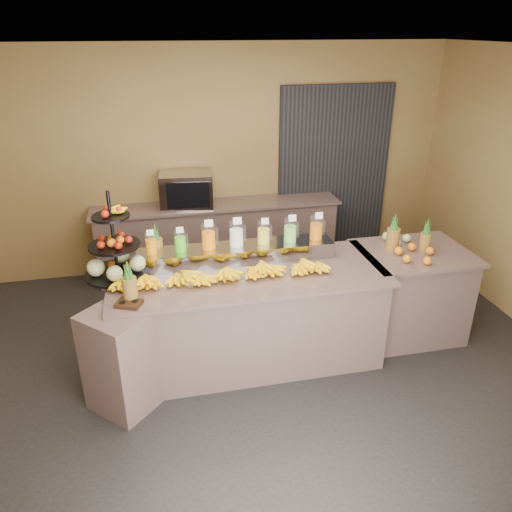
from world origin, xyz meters
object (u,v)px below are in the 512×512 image
object	(u,v)px
banana_heap	(225,271)
right_fruit_pile	(411,247)
condiment_caddy	(129,304)
oven_warmer	(186,190)
fruit_stand	(120,256)
pitcher_tray	(237,253)

from	to	relation	value
banana_heap	right_fruit_pile	world-z (taller)	right_fruit_pile
condiment_caddy	oven_warmer	xyz separation A→B (m)	(0.68, 2.30, 0.20)
condiment_caddy	right_fruit_pile	world-z (taller)	right_fruit_pile
fruit_stand	right_fruit_pile	size ratio (longest dim) A/B	1.90
right_fruit_pile	oven_warmer	size ratio (longest dim) A/B	0.67
banana_heap	condiment_caddy	xyz separation A→B (m)	(-0.83, -0.30, -0.05)
right_fruit_pile	pitcher_tray	bearing A→B (deg)	172.48
condiment_caddy	oven_warmer	size ratio (longest dim) A/B	0.31
condiment_caddy	oven_warmer	bearing A→B (deg)	73.54
pitcher_tray	condiment_caddy	world-z (taller)	pitcher_tray
banana_heap	right_fruit_pile	size ratio (longest dim) A/B	4.75
right_fruit_pile	oven_warmer	world-z (taller)	oven_warmer
banana_heap	fruit_stand	xyz separation A→B (m)	(-0.89, 0.21, 0.14)
oven_warmer	banana_heap	bearing A→B (deg)	-80.14
pitcher_tray	condiment_caddy	bearing A→B (deg)	-147.42
pitcher_tray	fruit_stand	bearing A→B (deg)	-173.53
pitcher_tray	fruit_stand	distance (m)	1.07
pitcher_tray	banana_heap	distance (m)	0.37
fruit_stand	oven_warmer	bearing A→B (deg)	68.71
pitcher_tray	right_fruit_pile	world-z (taller)	right_fruit_pile
pitcher_tray	right_fruit_pile	xyz separation A→B (m)	(1.69, -0.22, -0.00)
condiment_caddy	right_fruit_pile	xyz separation A→B (m)	(2.68, 0.41, 0.06)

